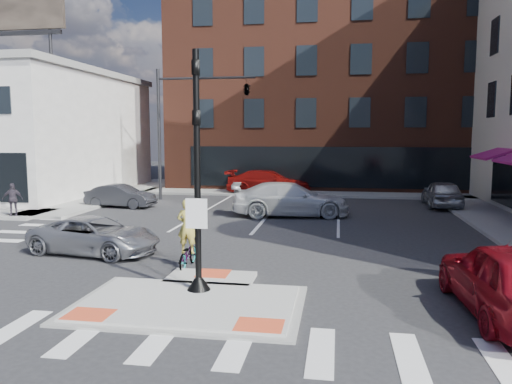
% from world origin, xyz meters
% --- Properties ---
extents(ground, '(120.00, 120.00, 0.00)m').
position_xyz_m(ground, '(0.00, 0.00, 0.00)').
color(ground, '#28282B').
rests_on(ground, ground).
extents(refuge_island, '(5.40, 4.65, 0.13)m').
position_xyz_m(refuge_island, '(0.00, -0.26, 0.05)').
color(refuge_island, gray).
rests_on(refuge_island, ground).
extents(sidewalk_n, '(26.00, 3.00, 0.15)m').
position_xyz_m(sidewalk_n, '(3.00, 22.00, 0.07)').
color(sidewalk_n, gray).
rests_on(sidewalk_n, ground).
extents(building_n, '(24.40, 18.40, 15.50)m').
position_xyz_m(building_n, '(3.00, 31.99, 7.80)').
color(building_n, '#522619').
rests_on(building_n, ground).
extents(building_far_left, '(10.00, 12.00, 10.00)m').
position_xyz_m(building_far_left, '(-4.00, 52.00, 5.00)').
color(building_far_left, slate).
rests_on(building_far_left, ground).
extents(building_far_right, '(12.00, 12.00, 12.00)m').
position_xyz_m(building_far_right, '(9.00, 54.00, 6.00)').
color(building_far_right, brown).
rests_on(building_far_right, ground).
extents(signal_pole, '(0.60, 0.60, 5.98)m').
position_xyz_m(signal_pole, '(0.00, 0.40, 2.36)').
color(signal_pole, black).
rests_on(signal_pole, refuge_island).
extents(mast_arm_signal, '(6.10, 2.24, 8.00)m').
position_xyz_m(mast_arm_signal, '(-3.47, 18.00, 6.21)').
color(mast_arm_signal, black).
rests_on(mast_arm_signal, ground).
extents(silver_suv, '(4.77, 2.77, 1.25)m').
position_xyz_m(silver_suv, '(-4.69, 4.05, 0.62)').
color(silver_suv, '#A5A7AC').
rests_on(silver_suv, ground).
extents(red_sedan, '(2.37, 5.17, 1.72)m').
position_xyz_m(red_sedan, '(7.25, 0.00, 0.86)').
color(red_sedan, maroon).
rests_on(red_sedan, ground).
extents(white_pickup, '(6.06, 3.16, 1.68)m').
position_xyz_m(white_pickup, '(1.12, 13.00, 0.84)').
color(white_pickup, silver).
rests_on(white_pickup, ground).
extents(bg_car_dark, '(3.97, 1.69, 1.27)m').
position_xyz_m(bg_car_dark, '(-8.50, 14.40, 0.64)').
color(bg_car_dark, '#2A2B2F').
rests_on(bg_car_dark, ground).
extents(bg_car_silver, '(1.90, 4.48, 1.51)m').
position_xyz_m(bg_car_silver, '(9.20, 17.45, 0.76)').
color(bg_car_silver, '#AEB2B6').
rests_on(bg_car_silver, ground).
extents(bg_car_red, '(5.81, 2.67, 1.65)m').
position_xyz_m(bg_car_red, '(-1.15, 21.50, 0.82)').
color(bg_car_red, maroon).
rests_on(bg_car_red, ground).
extents(cyclist, '(0.62, 1.67, 2.12)m').
position_xyz_m(cyclist, '(-1.04, 2.80, 0.71)').
color(cyclist, '#3F3F44').
rests_on(cyclist, ground).
extents(pedestrian_b, '(1.00, 0.74, 1.58)m').
position_xyz_m(pedestrian_b, '(-12.00, 10.00, 0.94)').
color(pedestrian_b, '#362F3A').
rests_on(pedestrian_b, sidewalk_nw).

